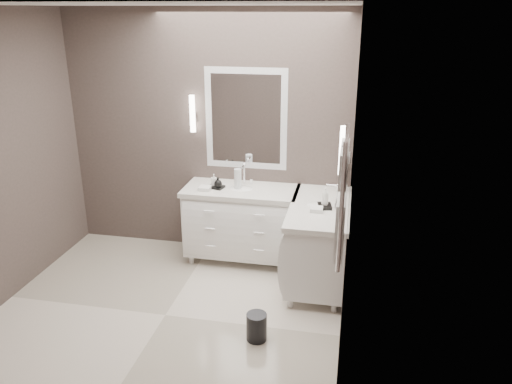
% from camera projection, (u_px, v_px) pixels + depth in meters
% --- Properties ---
extents(floor, '(3.20, 3.00, 0.01)m').
position_uv_depth(floor, '(165.00, 315.00, 4.62)').
color(floor, silver).
rests_on(floor, ground).
extents(ceiling, '(3.20, 3.00, 0.01)m').
position_uv_depth(ceiling, '(142.00, 4.00, 3.69)').
color(ceiling, white).
rests_on(ceiling, wall_back).
extents(wall_back, '(3.20, 0.01, 2.70)m').
position_uv_depth(wall_back, '(207.00, 135.00, 5.54)').
color(wall_back, '#483D39').
rests_on(wall_back, floor).
extents(wall_front, '(3.20, 0.01, 2.70)m').
position_uv_depth(wall_front, '(52.00, 261.00, 2.77)').
color(wall_front, '#483D39').
rests_on(wall_front, floor).
extents(wall_right, '(0.01, 3.00, 2.70)m').
position_uv_depth(wall_right, '(350.00, 190.00, 3.86)').
color(wall_right, '#483D39').
rests_on(wall_right, floor).
extents(vanity_back, '(1.24, 0.59, 0.97)m').
position_uv_depth(vanity_back, '(241.00, 219.00, 5.50)').
color(vanity_back, white).
rests_on(vanity_back, floor).
extents(vanity_right, '(0.59, 1.24, 0.97)m').
position_uv_depth(vanity_right, '(319.00, 239.00, 5.04)').
color(vanity_right, white).
rests_on(vanity_right, floor).
extents(mirror_back, '(0.90, 0.02, 1.10)m').
position_uv_depth(mirror_back, '(246.00, 119.00, 5.37)').
color(mirror_back, white).
rests_on(mirror_back, wall_back).
extents(mirror_right, '(0.02, 0.90, 1.10)m').
position_uv_depth(mirror_right, '(352.00, 140.00, 4.53)').
color(mirror_right, white).
rests_on(mirror_right, wall_right).
extents(sconce_back, '(0.06, 0.06, 0.40)m').
position_uv_depth(sconce_back, '(192.00, 114.00, 5.41)').
color(sconce_back, white).
rests_on(sconce_back, wall_back).
extents(sconce_right, '(0.06, 0.06, 0.40)m').
position_uv_depth(sconce_right, '(343.00, 152.00, 4.00)').
color(sconce_right, white).
rests_on(sconce_right, wall_right).
extents(towel_bar_corner, '(0.03, 0.22, 0.30)m').
position_uv_depth(towel_bar_corner, '(345.00, 167.00, 5.21)').
color(towel_bar_corner, white).
rests_on(towel_bar_corner, wall_right).
extents(towel_ladder, '(0.06, 0.58, 0.90)m').
position_uv_depth(towel_ladder, '(342.00, 203.00, 3.49)').
color(towel_ladder, white).
rests_on(towel_ladder, wall_right).
extents(waste_bin, '(0.20, 0.20, 0.25)m').
position_uv_depth(waste_bin, '(257.00, 327.00, 4.25)').
color(waste_bin, black).
rests_on(waste_bin, floor).
extents(amenity_tray_back, '(0.19, 0.16, 0.02)m').
position_uv_depth(amenity_tray_back, '(216.00, 187.00, 5.38)').
color(amenity_tray_back, black).
rests_on(amenity_tray_back, vanity_back).
extents(amenity_tray_right, '(0.15, 0.19, 0.03)m').
position_uv_depth(amenity_tray_right, '(325.00, 206.00, 4.86)').
color(amenity_tray_right, black).
rests_on(amenity_tray_right, vanity_right).
extents(water_bottle, '(0.10, 0.10, 0.22)m').
position_uv_depth(water_bottle, '(238.00, 179.00, 5.31)').
color(water_bottle, silver).
rests_on(water_bottle, vanity_back).
extents(soap_bottle_a, '(0.07, 0.07, 0.12)m').
position_uv_depth(soap_bottle_a, '(214.00, 180.00, 5.38)').
color(soap_bottle_a, white).
rests_on(soap_bottle_a, amenity_tray_back).
extents(soap_bottle_b, '(0.09, 0.09, 0.11)m').
position_uv_depth(soap_bottle_b, '(218.00, 182.00, 5.33)').
color(soap_bottle_b, black).
rests_on(soap_bottle_b, amenity_tray_back).
extents(soap_bottle_c, '(0.08, 0.08, 0.18)m').
position_uv_depth(soap_bottle_c, '(325.00, 196.00, 4.82)').
color(soap_bottle_c, white).
rests_on(soap_bottle_c, amenity_tray_right).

